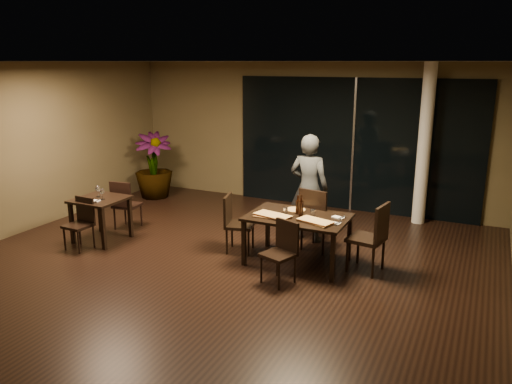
% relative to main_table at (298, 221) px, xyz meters
% --- Properties ---
extents(ground, '(8.00, 8.00, 0.00)m').
position_rel_main_table_xyz_m(ground, '(-1.00, -0.80, -0.68)').
color(ground, black).
rests_on(ground, ground).
extents(wall_back, '(8.00, 0.10, 3.00)m').
position_rel_main_table_xyz_m(wall_back, '(-1.00, 3.25, 0.82)').
color(wall_back, brown).
rests_on(wall_back, ground).
extents(wall_left, '(0.10, 8.00, 3.00)m').
position_rel_main_table_xyz_m(wall_left, '(-5.05, -0.80, 0.82)').
color(wall_left, brown).
rests_on(wall_left, ground).
extents(ceiling, '(8.00, 8.00, 0.04)m').
position_rel_main_table_xyz_m(ceiling, '(-1.00, -0.80, 2.34)').
color(ceiling, silver).
rests_on(ceiling, wall_back).
extents(window_panel, '(5.00, 0.06, 2.70)m').
position_rel_main_table_xyz_m(window_panel, '(0.00, 3.16, 0.67)').
color(window_panel, black).
rests_on(window_panel, ground).
extents(column, '(0.24, 0.24, 3.00)m').
position_rel_main_table_xyz_m(column, '(1.40, 2.85, 0.82)').
color(column, silver).
rests_on(column, ground).
extents(main_table, '(1.50, 1.00, 0.75)m').
position_rel_main_table_xyz_m(main_table, '(0.00, 0.00, 0.00)').
color(main_table, black).
rests_on(main_table, ground).
extents(side_table, '(0.80, 0.80, 0.75)m').
position_rel_main_table_xyz_m(side_table, '(-3.40, -0.50, -0.05)').
color(side_table, black).
rests_on(side_table, ground).
extents(chair_main_far, '(0.57, 0.57, 1.05)m').
position_rel_main_table_xyz_m(chair_main_far, '(0.09, 0.59, -0.09)').
color(chair_main_far, black).
rests_on(chair_main_far, ground).
extents(chair_main_near, '(0.52, 0.52, 0.87)m').
position_rel_main_table_xyz_m(chair_main_near, '(0.04, -0.72, -0.19)').
color(chair_main_near, black).
rests_on(chair_main_near, ground).
extents(chair_main_left, '(0.53, 0.53, 0.94)m').
position_rel_main_table_xyz_m(chair_main_left, '(-1.09, 0.03, -0.15)').
color(chair_main_left, black).
rests_on(chair_main_left, ground).
extents(chair_main_right, '(0.55, 0.55, 1.04)m').
position_rel_main_table_xyz_m(chair_main_right, '(1.11, 0.13, -0.09)').
color(chair_main_right, black).
rests_on(chair_main_right, ground).
extents(chair_side_far, '(0.47, 0.47, 0.91)m').
position_rel_main_table_xyz_m(chair_side_far, '(-3.41, 0.13, -0.16)').
color(chair_side_far, black).
rests_on(chair_side_far, ground).
extents(chair_side_near, '(0.41, 0.41, 0.85)m').
position_rel_main_table_xyz_m(chair_side_near, '(-3.44, -0.92, -0.20)').
color(chair_side_near, black).
rests_on(chair_side_near, ground).
extents(diner, '(0.63, 0.43, 1.85)m').
position_rel_main_table_xyz_m(diner, '(-0.19, 1.04, 0.25)').
color(diner, '#2F3234').
rests_on(diner, ground).
extents(potted_plant, '(1.13, 1.13, 1.47)m').
position_rel_main_table_xyz_m(potted_plant, '(-4.29, 2.20, 0.06)').
color(potted_plant, '#214517').
rests_on(potted_plant, ground).
extents(pizza_board_left, '(0.56, 0.29, 0.01)m').
position_rel_main_table_xyz_m(pizza_board_left, '(-0.32, -0.21, 0.08)').
color(pizza_board_left, '#462C16').
rests_on(pizza_board_left, main_table).
extents(pizza_board_right, '(0.57, 0.42, 0.01)m').
position_rel_main_table_xyz_m(pizza_board_right, '(0.34, -0.20, 0.08)').
color(pizza_board_right, '#4C3418').
rests_on(pizza_board_right, main_table).
extents(oblong_pizza_left, '(0.58, 0.36, 0.02)m').
position_rel_main_table_xyz_m(oblong_pizza_left, '(-0.32, -0.21, 0.10)').
color(oblong_pizza_left, maroon).
rests_on(oblong_pizza_left, pizza_board_left).
extents(oblong_pizza_right, '(0.54, 0.37, 0.02)m').
position_rel_main_table_xyz_m(oblong_pizza_right, '(0.34, -0.20, 0.10)').
color(oblong_pizza_right, maroon).
rests_on(oblong_pizza_right, pizza_board_right).
extents(round_pizza, '(0.29, 0.29, 0.01)m').
position_rel_main_table_xyz_m(round_pizza, '(-0.13, 0.25, 0.08)').
color(round_pizza, '#B13513').
rests_on(round_pizza, main_table).
extents(bottle_a, '(0.06, 0.06, 0.29)m').
position_rel_main_table_xyz_m(bottle_a, '(-0.04, 0.09, 0.22)').
color(bottle_a, black).
rests_on(bottle_a, main_table).
extents(bottle_b, '(0.06, 0.06, 0.29)m').
position_rel_main_table_xyz_m(bottle_b, '(0.05, -0.01, 0.22)').
color(bottle_b, black).
rests_on(bottle_b, main_table).
extents(bottle_c, '(0.07, 0.07, 0.30)m').
position_rel_main_table_xyz_m(bottle_c, '(0.01, 0.10, 0.23)').
color(bottle_c, black).
rests_on(bottle_c, main_table).
extents(tumbler_left, '(0.07, 0.07, 0.08)m').
position_rel_main_table_xyz_m(tumbler_left, '(-0.22, 0.05, 0.12)').
color(tumbler_left, white).
rests_on(tumbler_left, main_table).
extents(tumbler_right, '(0.08, 0.08, 0.10)m').
position_rel_main_table_xyz_m(tumbler_right, '(0.20, 0.10, 0.12)').
color(tumbler_right, white).
rests_on(tumbler_right, main_table).
extents(napkin_near, '(0.20, 0.13, 0.01)m').
position_rel_main_table_xyz_m(napkin_near, '(0.59, -0.12, 0.08)').
color(napkin_near, white).
rests_on(napkin_near, main_table).
extents(napkin_far, '(0.20, 0.14, 0.01)m').
position_rel_main_table_xyz_m(napkin_far, '(0.58, 0.16, 0.08)').
color(napkin_far, white).
rests_on(napkin_far, main_table).
extents(wine_glass_a, '(0.08, 0.08, 0.19)m').
position_rel_main_table_xyz_m(wine_glass_a, '(-3.48, -0.44, 0.17)').
color(wine_glass_a, white).
rests_on(wine_glass_a, side_table).
extents(wine_glass_b, '(0.08, 0.08, 0.18)m').
position_rel_main_table_xyz_m(wine_glass_b, '(-3.31, -0.53, 0.16)').
color(wine_glass_b, white).
rests_on(wine_glass_b, side_table).
extents(side_napkin, '(0.20, 0.14, 0.01)m').
position_rel_main_table_xyz_m(side_napkin, '(-3.35, -0.68, 0.08)').
color(side_napkin, white).
rests_on(side_napkin, side_table).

